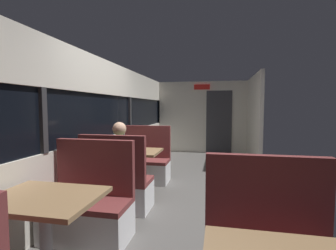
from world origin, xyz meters
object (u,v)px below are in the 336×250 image
object	(u,v)px
bench_mid_window_facing_entry	(145,165)
bench_mid_window_facing_end	(117,187)
dining_table_near_window	(45,208)
bench_near_window_facing_entry	(89,210)
dining_table_mid_window	(133,156)
seated_passenger	(119,171)

from	to	relation	value
bench_mid_window_facing_entry	bench_mid_window_facing_end	bearing A→B (deg)	-90.00
dining_table_near_window	bench_near_window_facing_entry	xyz separation A→B (m)	(0.00, 0.70, -0.31)
bench_mid_window_facing_end	bench_mid_window_facing_entry	bearing A→B (deg)	90.00
dining_table_near_window	bench_mid_window_facing_entry	world-z (taller)	bench_mid_window_facing_entry
dining_table_mid_window	bench_mid_window_facing_entry	bearing A→B (deg)	90.00
bench_mid_window_facing_end	seated_passenger	size ratio (longest dim) A/B	0.87
dining_table_near_window	seated_passenger	distance (m)	1.58
bench_near_window_facing_entry	dining_table_mid_window	world-z (taller)	bench_near_window_facing_entry
dining_table_near_window	bench_mid_window_facing_end	distance (m)	1.53
bench_mid_window_facing_entry	seated_passenger	xyz separation A→B (m)	(0.00, -1.33, 0.21)
dining_table_near_window	bench_mid_window_facing_end	world-z (taller)	bench_mid_window_facing_end
dining_table_near_window	dining_table_mid_window	xyz separation A→B (m)	(0.00, 2.20, 0.00)
dining_table_near_window	bench_near_window_facing_entry	distance (m)	0.77
dining_table_near_window	dining_table_mid_window	bearing A→B (deg)	90.00
dining_table_near_window	seated_passenger	xyz separation A→B (m)	(0.00, 1.57, -0.10)
bench_mid_window_facing_entry	seated_passenger	world-z (taller)	seated_passenger
dining_table_mid_window	bench_mid_window_facing_entry	distance (m)	0.77
bench_mid_window_facing_entry	seated_passenger	size ratio (longest dim) A/B	0.87
bench_mid_window_facing_entry	seated_passenger	bearing A→B (deg)	-90.00
dining_table_mid_window	bench_mid_window_facing_end	size ratio (longest dim) A/B	0.82
dining_table_mid_window	bench_mid_window_facing_entry	xyz separation A→B (m)	(0.00, 0.70, -0.31)
dining_table_near_window	dining_table_mid_window	distance (m)	2.20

